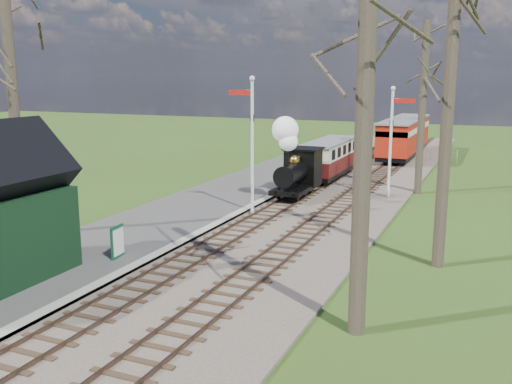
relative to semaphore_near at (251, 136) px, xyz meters
The scene contains 17 objects.
distant_hills 52.33m from the semaphore_near, 87.43° to the left, with size 114.40×48.00×22.02m.
ballast_bed 7.28m from the semaphore_near, 70.97° to the left, with size 8.00×60.00×0.10m, color brown.
track_near 7.00m from the semaphore_near, 82.70° to the left, with size 1.60×60.00×0.15m.
track_far 7.73m from the semaphore_near, 60.68° to the left, with size 1.60×60.00×0.15m.
platform 4.88m from the semaphore_near, 143.78° to the right, with size 5.00×44.00×0.20m, color #474442.
coping_strip 4.07m from the semaphore_near, 102.16° to the right, with size 0.40×44.00×0.21m, color #B2AD9E.
semaphore_near is the anchor object (origin of this frame).
semaphore_far 7.91m from the semaphore_near, 49.40° to the left, with size 1.22×0.24×5.72m.
bare_trees 6.46m from the semaphore_near, 70.39° to the right, with size 15.51×22.39×12.00m.
fence_line 20.26m from the semaphore_near, 86.94° to the left, with size 12.60×0.08×1.00m.
locomotive 4.29m from the semaphore_near, 78.93° to the left, with size 1.65×3.86×4.13m.
coach 10.20m from the semaphore_near, 85.57° to the left, with size 1.93×6.61×2.03m.
red_carriage_a 18.98m from the semaphore_near, 79.72° to the left, with size 2.32×5.75×2.45m.
red_carriage_b 24.38m from the semaphore_near, 82.03° to the left, with size 2.32×5.75×2.45m.
sign_board 8.56m from the semaphore_near, 99.98° to the right, with size 0.18×0.75×1.10m.
bench 11.08m from the semaphore_near, 104.20° to the right, with size 0.45×1.45×0.82m.
person 10.27m from the semaphore_near, 102.99° to the right, with size 0.46×0.30×1.27m, color black.
Camera 1 is at (9.42, -7.02, 6.25)m, focal length 40.00 mm.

